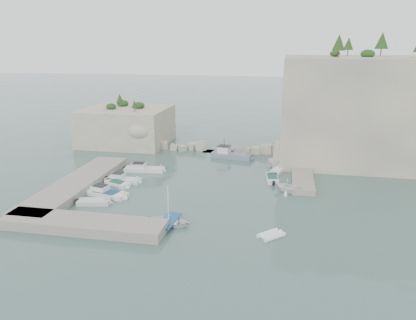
% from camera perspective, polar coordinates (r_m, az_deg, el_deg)
% --- Properties ---
extents(ground, '(400.00, 400.00, 0.00)m').
position_cam_1_polar(ground, '(53.55, -1.23, -4.84)').
color(ground, '#42635C').
rests_on(ground, ground).
extents(cliff_east, '(26.00, 22.00, 17.00)m').
position_cam_1_polar(cliff_east, '(73.68, 20.67, 6.78)').
color(cliff_east, beige).
rests_on(cliff_east, ground).
extents(cliff_terrace, '(8.00, 10.00, 2.50)m').
position_cam_1_polar(cliff_terrace, '(69.25, 12.56, 0.74)').
color(cliff_terrace, beige).
rests_on(cliff_terrace, ground).
extents(outcrop_west, '(16.00, 14.00, 7.00)m').
position_cam_1_polar(outcrop_west, '(81.49, -11.36, 4.73)').
color(outcrop_west, beige).
rests_on(outcrop_west, ground).
extents(quay_west, '(5.00, 24.00, 1.10)m').
position_cam_1_polar(quay_west, '(58.33, -18.03, -3.30)').
color(quay_west, '#9E9689').
rests_on(quay_west, ground).
extents(quay_south, '(18.00, 4.00, 1.10)m').
position_cam_1_polar(quay_south, '(45.78, -17.16, -8.62)').
color(quay_south, '#9E9689').
rests_on(quay_south, ground).
extents(ledge_east, '(3.00, 16.00, 0.80)m').
position_cam_1_polar(ledge_east, '(61.84, 13.11, -1.97)').
color(ledge_east, '#9E9689').
rests_on(ledge_east, ground).
extents(breakwater, '(28.00, 3.00, 1.40)m').
position_cam_1_polar(breakwater, '(74.15, 1.61, 1.70)').
color(breakwater, beige).
rests_on(breakwater, ground).
extents(motorboat_a, '(6.88, 2.63, 1.40)m').
position_cam_1_polar(motorboat_a, '(63.84, -8.92, -1.54)').
color(motorboat_a, silver).
rests_on(motorboat_a, ground).
extents(motorboat_b, '(5.58, 2.02, 1.40)m').
position_cam_1_polar(motorboat_b, '(59.44, -11.82, -3.03)').
color(motorboat_b, silver).
rests_on(motorboat_b, ground).
extents(motorboat_c, '(4.49, 3.18, 0.70)m').
position_cam_1_polar(motorboat_c, '(58.13, -12.59, -3.52)').
color(motorboat_c, white).
rests_on(motorboat_c, ground).
extents(motorboat_d, '(6.86, 3.48, 1.40)m').
position_cam_1_polar(motorboat_d, '(54.74, -14.13, -4.87)').
color(motorboat_d, white).
rests_on(motorboat_d, ground).
extents(motorboat_e, '(4.56, 2.61, 0.70)m').
position_cam_1_polar(motorboat_e, '(52.40, -15.76, -5.96)').
color(motorboat_e, silver).
rests_on(motorboat_e, ground).
extents(rowboat, '(5.07, 3.75, 1.01)m').
position_cam_1_polar(rowboat, '(45.18, -5.55, -9.04)').
color(rowboat, white).
rests_on(rowboat, ground).
extents(inflatable_dinghy, '(3.05, 3.05, 0.44)m').
position_cam_1_polar(inflatable_dinghy, '(42.90, 8.86, -10.60)').
color(inflatable_dinghy, white).
rests_on(inflatable_dinghy, ground).
extents(tender_east_a, '(4.72, 4.42, 2.01)m').
position_cam_1_polar(tender_east_a, '(55.27, 11.18, -4.47)').
color(tender_east_a, white).
rests_on(tender_east_a, ground).
extents(tender_east_b, '(2.21, 4.90, 0.70)m').
position_cam_1_polar(tender_east_b, '(59.62, 9.00, -2.82)').
color(tender_east_b, silver).
rests_on(tender_east_b, ground).
extents(tender_east_c, '(2.60, 4.74, 0.70)m').
position_cam_1_polar(tender_east_c, '(62.57, 9.48, -1.93)').
color(tender_east_c, white).
rests_on(tender_east_c, ground).
extents(tender_east_d, '(5.21, 3.60, 1.89)m').
position_cam_1_polar(tender_east_d, '(65.12, 10.30, -1.25)').
color(tender_east_d, white).
rests_on(tender_east_d, ground).
extents(work_boat, '(8.00, 3.54, 2.20)m').
position_cam_1_polar(work_boat, '(70.27, 3.34, 0.28)').
color(work_boat, slate).
rests_on(work_boat, ground).
extents(rowboat_mast, '(0.10, 0.10, 4.20)m').
position_cam_1_polar(rowboat_mast, '(44.14, -5.64, -5.97)').
color(rowboat_mast, white).
rests_on(rowboat_mast, rowboat).
extents(vegetation, '(53.48, 13.88, 13.40)m').
position_cam_1_polar(vegetation, '(73.62, 17.15, 14.48)').
color(vegetation, '#1E4219').
rests_on(vegetation, ground).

